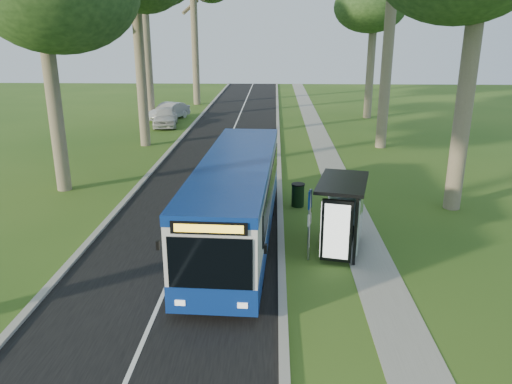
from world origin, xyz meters
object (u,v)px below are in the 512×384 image
(bus_stop_sign, at_px, (309,216))
(bus_shelter, at_px, (348,205))
(bus, at_px, (237,199))
(car_white, at_px, (165,117))
(litter_bin, at_px, (298,195))
(car_silver, at_px, (169,111))

(bus_stop_sign, relative_size, bus_shelter, 0.78)
(bus, distance_m, car_white, 24.22)
(bus_shelter, height_order, car_white, bus_shelter)
(bus, distance_m, litter_bin, 4.63)
(bus_stop_sign, height_order, car_white, bus_stop_sign)
(bus, relative_size, bus_shelter, 3.64)
(bus_stop_sign, bearing_deg, bus, 165.93)
(bus_shelter, bearing_deg, car_silver, 126.21)
(car_white, xyz_separation_m, car_silver, (-0.34, 3.17, -0.05))
(bus, xyz_separation_m, bus_shelter, (3.83, -1.06, 0.18))
(bus, bearing_deg, car_silver, 109.29)
(bus_shelter, xyz_separation_m, car_silver, (-11.71, 27.23, -1.04))
(bus, relative_size, bus_stop_sign, 4.67)
(bus_stop_sign, height_order, car_silver, bus_stop_sign)
(bus, distance_m, bus_stop_sign, 2.99)
(bus, xyz_separation_m, litter_bin, (2.39, 3.82, -1.07))
(bus_shelter, xyz_separation_m, litter_bin, (-1.43, 4.88, -1.25))
(car_white, height_order, car_silver, car_white)
(bus_stop_sign, relative_size, car_silver, 0.57)
(bus_shelter, bearing_deg, bus_stop_sign, -144.20)
(litter_bin, relative_size, car_white, 0.23)
(bus_stop_sign, xyz_separation_m, bus_shelter, (1.31, 0.55, 0.21))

